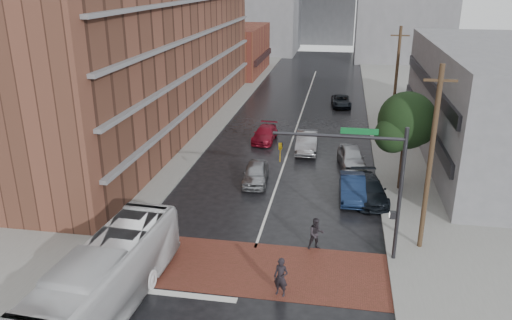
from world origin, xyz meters
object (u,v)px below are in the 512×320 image
(car_travel_c, at_px, (265,134))
(car_travel_a, at_px, (256,173))
(pedestrian_b, at_px, (316,234))
(transit_bus, at_px, (102,282))
(pedestrian_a, at_px, (281,277))
(car_parked_mid, at_px, (369,189))
(car_parked_far, at_px, (351,157))
(car_parked_near, at_px, (352,188))
(suv_travel, at_px, (341,101))
(car_travel_b, at_px, (307,142))

(car_travel_c, bearing_deg, car_travel_a, -82.70)
(pedestrian_b, xyz_separation_m, car_travel_c, (-5.66, 18.30, -0.25))
(transit_bus, bearing_deg, pedestrian_a, 22.71)
(car_parked_mid, bearing_deg, car_parked_far, 91.96)
(pedestrian_b, xyz_separation_m, car_parked_near, (1.98, 7.00, -0.14))
(pedestrian_a, distance_m, car_parked_far, 17.81)
(car_travel_a, bearing_deg, car_parked_near, -16.65)
(car_travel_c, distance_m, suv_travel, 15.59)
(car_travel_b, bearing_deg, car_travel_a, -113.74)
(car_travel_c, xyz_separation_m, car_parked_near, (7.64, -11.30, 0.11))
(car_travel_a, bearing_deg, car_parked_far, 29.62)
(car_travel_c, height_order, car_parked_far, car_parked_far)
(car_travel_b, bearing_deg, car_travel_c, 149.23)
(car_travel_a, distance_m, car_parked_near, 6.95)
(pedestrian_a, height_order, car_travel_c, pedestrian_a)
(car_parked_mid, bearing_deg, car_travel_a, 160.48)
(pedestrian_b, height_order, car_travel_c, pedestrian_b)
(car_travel_a, height_order, suv_travel, car_travel_a)
(car_travel_b, height_order, car_parked_far, car_travel_b)
(car_travel_a, xyz_separation_m, car_parked_far, (6.75, 4.46, 0.07))
(transit_bus, bearing_deg, car_travel_c, 86.33)
(car_travel_a, height_order, car_travel_c, car_travel_a)
(car_parked_far, bearing_deg, pedestrian_a, -108.58)
(transit_bus, bearing_deg, car_travel_b, 76.47)
(car_travel_b, distance_m, car_parked_near, 9.85)
(transit_bus, height_order, car_travel_b, transit_bus)
(suv_travel, relative_size, car_parked_near, 0.97)
(car_parked_mid, bearing_deg, car_travel_b, 109.28)
(car_travel_c, xyz_separation_m, suv_travel, (6.59, 14.13, -0.03))
(pedestrian_a, distance_m, car_travel_b, 20.63)
(suv_travel, distance_m, car_parked_mid, 25.52)
(pedestrian_b, bearing_deg, car_parked_far, 62.30)
(car_parked_near, bearing_deg, car_travel_a, 165.01)
(car_travel_b, height_order, car_parked_mid, car_travel_b)
(car_travel_a, bearing_deg, transit_bus, -108.01)
(transit_bus, distance_m, pedestrian_a, 7.87)
(car_parked_mid, bearing_deg, transit_bus, -138.32)
(pedestrian_a, bearing_deg, transit_bus, -143.10)
(car_parked_near, xyz_separation_m, car_parked_mid, (1.08, 0.00, -0.04))
(pedestrian_b, bearing_deg, car_parked_near, 55.06)
(transit_bus, height_order, car_travel_a, transit_bus)
(pedestrian_b, height_order, car_parked_near, pedestrian_b)
(car_parked_near, height_order, car_parked_mid, car_parked_near)
(car_travel_a, relative_size, car_parked_mid, 0.85)
(car_parked_mid, bearing_deg, pedestrian_b, -121.99)
(pedestrian_b, bearing_deg, car_travel_c, 88.04)
(pedestrian_a, bearing_deg, pedestrian_b, 90.80)
(car_travel_c, bearing_deg, pedestrian_b, -70.58)
(car_parked_near, bearing_deg, car_parked_far, 88.04)
(suv_travel, bearing_deg, transit_bus, -108.51)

